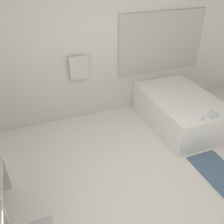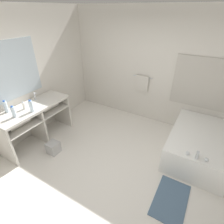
% 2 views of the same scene
% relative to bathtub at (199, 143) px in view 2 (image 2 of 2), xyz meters
% --- Properties ---
extents(ground_plane, '(16.00, 16.00, 0.00)m').
position_rel_bathtub_xyz_m(ground_plane, '(-1.28, -1.37, -0.29)').
color(ground_plane, silver).
rests_on(ground_plane, ground).
extents(wall_back_with_blinds, '(7.40, 0.13, 2.70)m').
position_rel_bathtub_xyz_m(wall_back_with_blinds, '(-1.23, 0.85, 1.05)').
color(wall_back_with_blinds, silver).
rests_on(wall_back_with_blinds, ground_plane).
extents(wall_left_with_mirror, '(0.08, 7.40, 2.70)m').
position_rel_bathtub_xyz_m(wall_left_with_mirror, '(-3.50, -1.37, 1.06)').
color(wall_left_with_mirror, silver).
rests_on(wall_left_with_mirror, ground_plane).
extents(vanity_counter, '(0.62, 1.55, 0.87)m').
position_rel_bathtub_xyz_m(vanity_counter, '(-3.15, -1.26, 0.34)').
color(vanity_counter, silver).
rests_on(vanity_counter, ground_plane).
extents(sink_faucet, '(0.09, 0.04, 0.18)m').
position_rel_bathtub_xyz_m(sink_faucet, '(-3.32, -1.04, 0.67)').
color(sink_faucet, silver).
rests_on(sink_faucet, vanity_counter).
extents(bathtub, '(1.06, 1.63, 0.65)m').
position_rel_bathtub_xyz_m(bathtub, '(0.00, 0.00, 0.00)').
color(bathtub, white).
rests_on(bathtub, ground_plane).
extents(water_bottle_1, '(0.07, 0.07, 0.25)m').
position_rel_bathtub_xyz_m(water_bottle_1, '(-3.37, -1.67, 0.70)').
color(water_bottle_1, silver).
rests_on(water_bottle_1, vanity_counter).
extents(water_bottle_2, '(0.07, 0.07, 0.25)m').
position_rel_bathtub_xyz_m(water_bottle_2, '(-2.96, -1.42, 0.70)').
color(water_bottle_2, silver).
rests_on(water_bottle_2, vanity_counter).
extents(water_bottle_3, '(0.07, 0.07, 0.23)m').
position_rel_bathtub_xyz_m(water_bottle_3, '(-3.08, -1.71, 0.69)').
color(water_bottle_3, silver).
rests_on(water_bottle_3, vanity_counter).
extents(soap_dispenser, '(0.05, 0.05, 0.17)m').
position_rel_bathtub_xyz_m(soap_dispenser, '(-3.18, -1.43, 0.66)').
color(soap_dispenser, white).
rests_on(soap_dispenser, vanity_counter).
extents(waste_bin, '(0.23, 0.23, 0.24)m').
position_rel_bathtub_xyz_m(waste_bin, '(-2.58, -1.42, -0.17)').
color(waste_bin, '#B2B2B2').
rests_on(waste_bin, ground_plane).
extents(bath_mat, '(0.48, 0.80, 0.02)m').
position_rel_bathtub_xyz_m(bath_mat, '(-0.18, -1.27, -0.28)').
color(bath_mat, slate).
rests_on(bath_mat, ground_plane).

